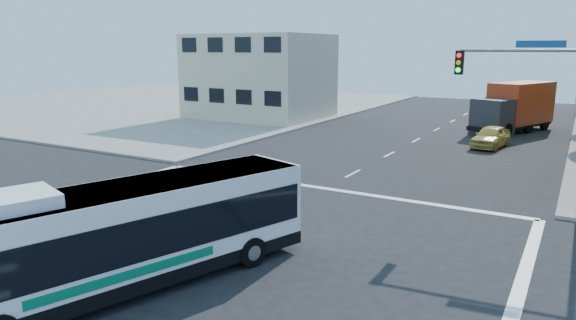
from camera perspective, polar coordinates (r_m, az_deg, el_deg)
The scene contains 7 objects.
ground at distance 17.50m, azimuth -9.87°, elevation -10.33°, with size 120.00×120.00×0.00m, color black.
sidewalk_nw at distance 65.97m, azimuth -13.94°, elevation 6.18°, with size 50.00×50.00×0.15m, color gray.
building_west at distance 50.53m, azimuth -3.13°, elevation 9.23°, with size 12.06×10.06×8.00m.
signal_mast_ne at distance 23.03m, azimuth 26.53°, elevation 6.78°, with size 7.91×1.13×8.07m.
transit_bus at distance 15.08m, azimuth -17.71°, elevation -7.95°, with size 5.82×11.30×3.30m.
box_truck at distance 45.68m, azimuth 23.80°, elevation 5.28°, with size 5.64×9.17×3.99m.
parked_car at distance 38.01m, azimuth 21.61°, elevation 2.44°, with size 1.76×4.38×1.49m, color gold.
Camera 1 is at (10.50, -12.31, 6.68)m, focal length 32.00 mm.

